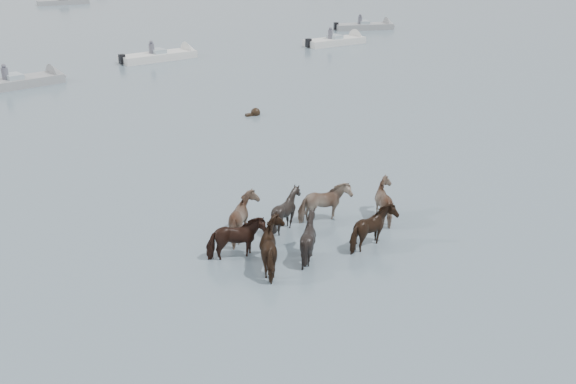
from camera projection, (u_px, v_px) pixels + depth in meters
ground at (239, 271)px, 15.71m from camera, size 400.00×400.00×0.00m
pony_herd at (304, 224)px, 16.99m from camera, size 6.40×3.55×1.36m
swimming_pony at (255, 113)px, 28.91m from camera, size 0.72×0.44×0.44m
motorboat_b at (29, 81)px, 34.53m from camera, size 5.75×2.73×1.92m
motorboat_c at (169, 55)px, 41.62m from camera, size 5.73×2.25×1.92m
motorboat_d at (342, 41)px, 47.16m from camera, size 5.48×1.92×1.92m
motorboat_e at (372, 26)px, 54.23m from camera, size 5.65×3.21×1.92m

